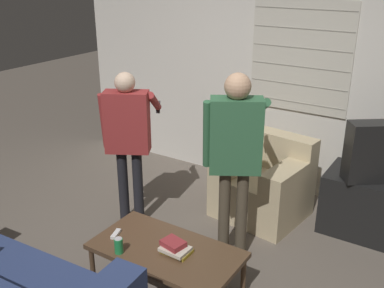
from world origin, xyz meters
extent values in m
plane|color=#665B51|center=(0.00, 0.00, 0.00)|extent=(16.00, 16.00, 0.00)
cube|color=silver|center=(0.00, 2.03, 1.27)|extent=(5.20, 0.06, 2.55)
cube|color=beige|center=(0.31, 1.99, 1.55)|extent=(1.09, 0.02, 1.17)
cube|color=gray|center=(0.31, 1.98, 1.06)|extent=(1.07, 0.00, 0.01)
cube|color=gray|center=(0.31, 1.98, 1.26)|extent=(1.07, 0.00, 0.01)
cube|color=gray|center=(0.31, 1.98, 1.45)|extent=(1.07, 0.00, 0.01)
cube|color=gray|center=(0.31, 1.98, 1.65)|extent=(1.07, 0.00, 0.01)
cube|color=gray|center=(0.31, 1.98, 1.84)|extent=(1.07, 0.00, 0.01)
cube|color=gray|center=(0.31, 1.98, 2.04)|extent=(1.07, 0.00, 0.01)
cube|color=#C6B289|center=(0.26, 1.28, 0.22)|extent=(0.93, 0.86, 0.45)
cube|color=#C6B289|center=(0.30, 1.56, 0.64)|extent=(0.85, 0.31, 0.39)
cube|color=#C6B289|center=(0.56, 1.25, 0.55)|extent=(0.34, 0.79, 0.20)
cube|color=#C6B289|center=(-0.03, 1.32, 0.55)|extent=(0.34, 0.79, 0.20)
cube|color=brown|center=(0.14, -0.23, 0.39)|extent=(1.16, 0.61, 0.04)
cylinder|color=brown|center=(-0.40, 0.04, 0.19)|extent=(0.04, 0.04, 0.37)
cylinder|color=brown|center=(0.68, 0.04, 0.19)|extent=(0.04, 0.04, 0.37)
cylinder|color=brown|center=(-0.40, -0.50, 0.19)|extent=(0.04, 0.04, 0.37)
cube|color=black|center=(1.39, 1.54, 0.30)|extent=(1.06, 0.57, 0.60)
cylinder|color=black|center=(-0.84, 0.41, 0.39)|extent=(0.10, 0.10, 0.78)
cylinder|color=black|center=(-0.71, 0.49, 0.39)|extent=(0.10, 0.10, 0.78)
cube|color=maroon|center=(-0.78, 0.45, 1.08)|extent=(0.46, 0.38, 0.59)
sphere|color=beige|center=(-0.78, 0.45, 1.46)|extent=(0.19, 0.19, 0.19)
cylinder|color=maroon|center=(-1.00, 0.38, 1.06)|extent=(0.14, 0.17, 0.56)
cylinder|color=maroon|center=(-0.70, 0.78, 1.21)|extent=(0.31, 0.49, 0.33)
cube|color=black|center=(-0.82, 0.99, 1.08)|extent=(0.07, 0.09, 0.13)
cylinder|color=#4C4233|center=(0.28, 0.45, 0.42)|extent=(0.10, 0.10, 0.84)
cylinder|color=#4C4233|center=(0.41, 0.53, 0.42)|extent=(0.10, 0.10, 0.84)
cube|color=#336642|center=(0.34, 0.49, 1.15)|extent=(0.47, 0.39, 0.63)
sphere|color=tan|center=(0.34, 0.49, 1.57)|extent=(0.21, 0.21, 0.21)
cylinder|color=#336642|center=(0.12, 0.41, 1.14)|extent=(0.14, 0.17, 0.60)
cylinder|color=#336642|center=(0.41, 0.84, 1.32)|extent=(0.35, 0.53, 0.30)
cube|color=black|center=(0.27, 1.08, 1.20)|extent=(0.07, 0.08, 0.13)
cube|color=gold|center=(0.24, -0.23, 0.43)|extent=(0.22, 0.15, 0.03)
cube|color=beige|center=(0.24, -0.25, 0.45)|extent=(0.22, 0.17, 0.03)
cube|color=maroon|center=(0.22, -0.24, 0.49)|extent=(0.19, 0.16, 0.04)
cylinder|color=#238E47|center=(-0.13, -0.47, 0.47)|extent=(0.07, 0.07, 0.12)
cylinder|color=silver|center=(-0.13, -0.47, 0.54)|extent=(0.06, 0.06, 0.00)
cube|color=white|center=(-0.31, -0.30, 0.43)|extent=(0.08, 0.14, 0.02)
camera|label=1|loc=(1.88, -2.58, 2.45)|focal=42.00mm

